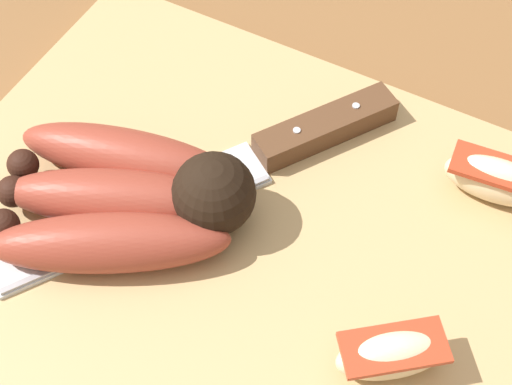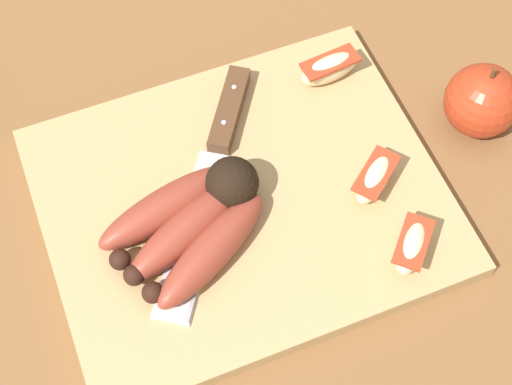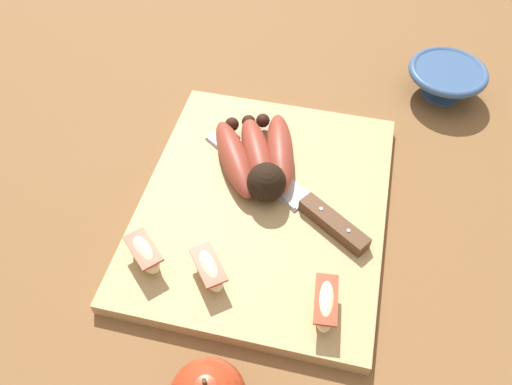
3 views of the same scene
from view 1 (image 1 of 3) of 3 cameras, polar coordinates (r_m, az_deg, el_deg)
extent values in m
plane|color=brown|center=(0.50, -1.99, -1.83)|extent=(6.00, 6.00, 0.00)
cube|color=tan|center=(0.48, -2.12, -3.22)|extent=(0.38, 0.31, 0.02)
sphere|color=black|center=(0.45, -2.90, -0.21)|extent=(0.05, 0.05, 0.05)
ellipsoid|color=brown|center=(0.49, -9.59, 2.64)|extent=(0.15, 0.07, 0.04)
sphere|color=black|center=(0.50, -17.10, 2.02)|extent=(0.02, 0.02, 0.02)
ellipsoid|color=brown|center=(0.47, -10.24, -0.43)|extent=(0.15, 0.09, 0.04)
sphere|color=black|center=(0.49, -17.79, 0.07)|extent=(0.02, 0.02, 0.02)
ellipsoid|color=brown|center=(0.45, -10.95, -3.74)|extent=(0.14, 0.10, 0.04)
sphere|color=black|center=(0.47, -18.46, -2.34)|extent=(0.02, 0.02, 0.02)
cube|color=silver|center=(0.48, -9.33, -1.74)|extent=(0.13, 0.17, 0.00)
cube|color=#99999E|center=(0.47, -8.66, -2.95)|extent=(0.10, 0.15, 0.00)
cube|color=#51331E|center=(0.51, 5.25, 4.91)|extent=(0.07, 0.10, 0.02)
cylinder|color=#B2B2B7|center=(0.51, 7.52, 6.48)|extent=(0.01, 0.01, 0.00)
cylinder|color=#B2B2B7|center=(0.49, 3.08, 4.69)|extent=(0.00, 0.01, 0.00)
ellipsoid|color=beige|center=(0.49, 17.64, 0.84)|extent=(0.07, 0.03, 0.03)
cube|color=#B2381E|center=(0.48, 17.96, 1.58)|extent=(0.06, 0.03, 0.00)
ellipsoid|color=beige|center=(0.42, 10.14, -11.91)|extent=(0.06, 0.06, 0.03)
cube|color=#B2381E|center=(0.41, 10.34, -11.38)|extent=(0.06, 0.06, 0.00)
camera|label=2|loc=(0.38, -125.54, 22.21)|focal=54.26mm
camera|label=3|loc=(0.42, 95.16, 25.71)|focal=36.33mm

